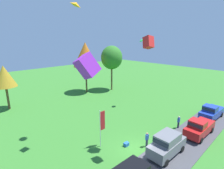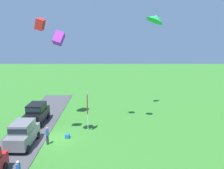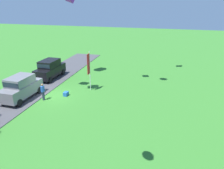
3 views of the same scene
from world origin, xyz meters
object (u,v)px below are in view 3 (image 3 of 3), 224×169
object	(u,v)px
car_suv_mid_row	(50,68)
cooler_box	(66,94)
person_on_lawn	(43,92)
flag_banner	(89,67)
car_suv_near_entrance	(21,87)

from	to	relation	value
car_suv_mid_row	cooler_box	distance (m)	6.25
person_on_lawn	cooler_box	xyz separation A→B (m)	(-1.52, 1.64, -0.68)
flag_banner	car_suv_near_entrance	bearing A→B (deg)	-57.21
car_suv_mid_row	car_suv_near_entrance	distance (m)	6.25
car_suv_near_entrance	flag_banner	world-z (taller)	flag_banner
flag_banner	cooler_box	xyz separation A→B (m)	(1.89, -1.91, -2.53)
car_suv_mid_row	cooler_box	bearing A→B (deg)	44.04
cooler_box	person_on_lawn	bearing A→B (deg)	-47.27
car_suv_mid_row	flag_banner	bearing A→B (deg)	67.75
flag_banner	cooler_box	world-z (taller)	flag_banner
cooler_box	flag_banner	bearing A→B (deg)	134.77
car_suv_near_entrance	flag_banner	bearing A→B (deg)	122.79
car_suv_near_entrance	cooler_box	size ratio (longest dim) A/B	8.29
car_suv_near_entrance	flag_banner	xyz separation A→B (m)	(-3.70, 5.75, 1.43)
car_suv_near_entrance	person_on_lawn	xyz separation A→B (m)	(-0.30, 2.20, -0.42)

